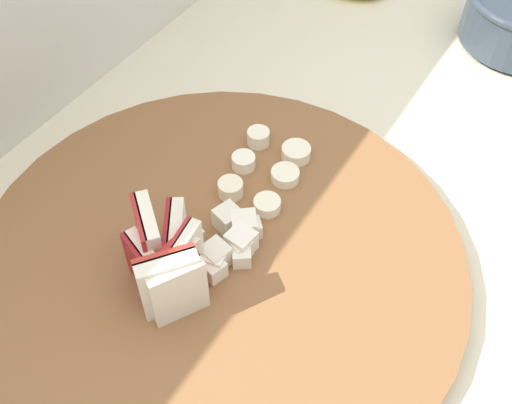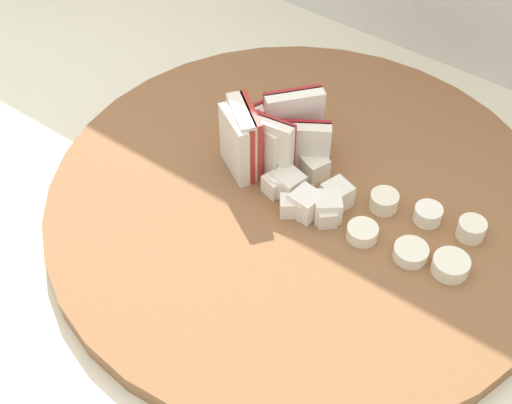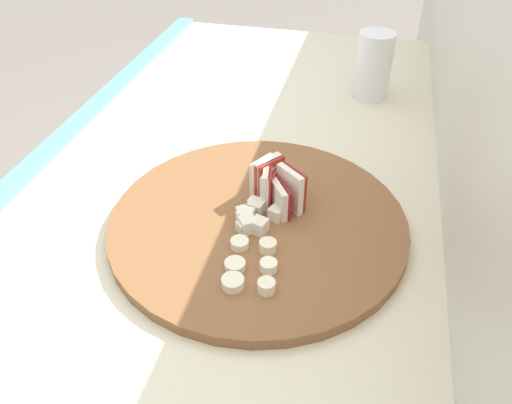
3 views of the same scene
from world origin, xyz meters
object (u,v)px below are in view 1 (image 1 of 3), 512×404
at_px(cutting_board, 219,258).
at_px(apple_wedge_fan, 168,264).
at_px(banana_slice_rows, 265,168).
at_px(apple_dice_pile, 228,242).

distance_m(cutting_board, apple_wedge_fan, 0.06).
bearing_deg(cutting_board, banana_slice_rows, 8.42).
height_order(cutting_board, apple_dice_pile, apple_dice_pile).
xyz_separation_m(apple_wedge_fan, banana_slice_rows, (0.15, -0.00, -0.02)).
height_order(cutting_board, banana_slice_rows, banana_slice_rows).
relative_size(apple_dice_pile, banana_slice_rows, 0.76).
relative_size(apple_wedge_fan, apple_dice_pile, 1.18).
bearing_deg(banana_slice_rows, apple_dice_pile, -168.15).
relative_size(cutting_board, apple_wedge_fan, 4.78).
relative_size(apple_wedge_fan, banana_slice_rows, 0.90).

